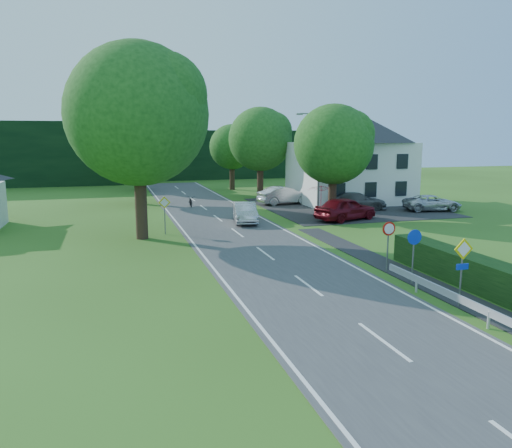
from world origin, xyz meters
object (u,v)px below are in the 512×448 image
object	(u,v)px
streetlight	(317,158)
moving_car	(245,212)
motorcycle	(191,201)
parked_car_silver_a	(284,195)
parasol	(321,198)
parked_car_red	(345,209)
parked_car_grey	(358,201)
parked_car_silver_b	(432,203)

from	to	relation	value
streetlight	moving_car	bearing A→B (deg)	-160.13
streetlight	moving_car	size ratio (longest dim) A/B	1.82
motorcycle	parked_car_silver_a	size ratio (longest dim) A/B	0.37
moving_car	parked_car_silver_a	world-z (taller)	parked_car_silver_a
moving_car	parasol	size ratio (longest dim) A/B	1.84
streetlight	parked_car_silver_a	xyz separation A→B (m)	(-0.53, 6.09, -3.61)
streetlight	parasol	size ratio (longest dim) A/B	3.34
motorcycle	parked_car_red	distance (m)	14.36
streetlight	parked_car_red	size ratio (longest dim) A/B	1.59
moving_car	parked_car_red	world-z (taller)	parked_car_red
parked_car_silver_a	parked_car_grey	distance (m)	6.82
parked_car_grey	motorcycle	bearing A→B (deg)	87.96
streetlight	parked_car_grey	bearing A→B (deg)	17.83
parasol	moving_car	bearing A→B (deg)	-154.23
moving_car	parked_car_silver_a	xyz separation A→B (m)	(6.04, 8.47, 0.08)
motorcycle	parked_car_grey	world-z (taller)	parked_car_grey
parked_car_red	parked_car_grey	bearing A→B (deg)	-55.86
streetlight	parked_car_red	xyz separation A→B (m)	(0.84, -3.50, -3.57)
parasol	parked_car_red	bearing A→B (deg)	-91.65
motorcycle	parked_car_grey	xyz separation A→B (m)	(13.46, -5.50, 0.23)
moving_car	parked_car_silver_b	distance (m)	16.55
streetlight	parasol	xyz separation A→B (m)	(0.97, 1.27, -3.35)
parked_car_silver_a	parasol	distance (m)	5.06
streetlight	parked_car_silver_b	world-z (taller)	streetlight
parked_car_silver_b	motorcycle	bearing A→B (deg)	78.02
parked_car_silver_a	parked_car_silver_b	world-z (taller)	parked_car_silver_a
moving_car	parked_car_grey	distance (m)	11.64
streetlight	parked_car_silver_b	xyz separation A→B (m)	(9.94, -1.24, -3.77)
streetlight	parked_car_silver_b	distance (m)	10.70
parasol	parked_car_silver_a	bearing A→B (deg)	107.33
parked_car_silver_a	parked_car_silver_b	size ratio (longest dim) A/B	1.04
parked_car_silver_b	moving_car	bearing A→B (deg)	105.25
streetlight	parked_car_red	world-z (taller)	streetlight
parked_car_silver_b	parasol	bearing A→B (deg)	85.69
motorcycle	parasol	bearing A→B (deg)	-25.78
streetlight	motorcycle	size ratio (longest dim) A/B	4.45
motorcycle	parked_car_grey	distance (m)	14.54
parked_car_red	parasol	bearing A→B (deg)	-21.36
parked_car_red	parasol	xyz separation A→B (m)	(0.14, 4.77, 0.22)
motorcycle	parked_car_red	world-z (taller)	parked_car_red
parked_car_red	parked_car_silver_b	bearing A→B (deg)	-95.79
moving_car	parked_car_grey	size ratio (longest dim) A/B	0.91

